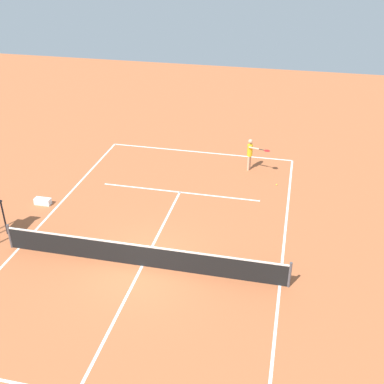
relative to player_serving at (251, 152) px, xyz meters
name	(u,v)px	position (x,y,z in m)	size (l,w,h in m)	color
ground_plane	(142,266)	(3.01, 9.10, -1.03)	(60.00, 60.00, 0.00)	#B76038
court_lines	(142,266)	(3.01, 9.10, -1.03)	(10.46, 21.57, 0.01)	white
tennis_net	(142,255)	(3.01, 9.10, -0.53)	(11.06, 0.10, 1.07)	#4C4C51
player_serving	(251,152)	(0.00, 0.00, 0.00)	(1.23, 0.83, 1.73)	#D8A884
tennis_ball	(277,185)	(-1.52, 1.44, -1.00)	(0.07, 0.07, 0.07)	#CCE033
equipment_bag	(43,201)	(8.93, 5.70, -0.88)	(0.76, 0.32, 0.30)	white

